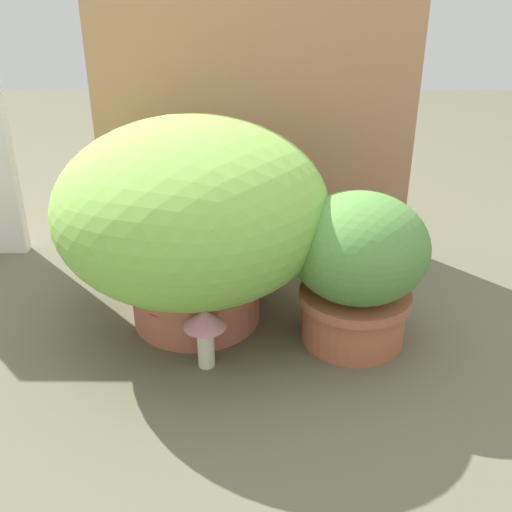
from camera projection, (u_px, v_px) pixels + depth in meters
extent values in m
plane|color=#5A5743|center=(225.00, 344.00, 1.45)|extent=(6.00, 6.00, 0.00)
cube|color=tan|center=(254.00, 107.00, 1.73)|extent=(0.92, 0.03, 0.89)
cylinder|color=#BA6249|center=(196.00, 296.00, 1.53)|extent=(0.32, 0.32, 0.12)
cylinder|color=#B56548|center=(195.00, 279.00, 1.51)|extent=(0.34, 0.34, 0.02)
ellipsoid|color=#80B94A|center=(192.00, 208.00, 1.43)|extent=(0.65, 0.65, 0.42)
cylinder|color=#B85F3E|center=(353.00, 315.00, 1.45)|extent=(0.24, 0.24, 0.13)
cylinder|color=#B46044|center=(355.00, 295.00, 1.42)|extent=(0.26, 0.26, 0.02)
ellipsoid|color=#53883E|center=(359.00, 247.00, 1.37)|extent=(0.32, 0.32, 0.25)
ellipsoid|color=brown|center=(225.00, 267.00, 1.57)|extent=(0.31, 0.30, 0.22)
ellipsoid|color=#A18E81|center=(253.00, 259.00, 1.64)|extent=(0.12, 0.12, 0.11)
sphere|color=brown|center=(256.00, 215.00, 1.59)|extent=(0.16, 0.16, 0.11)
cone|color=brown|center=(249.00, 190.00, 1.58)|extent=(0.05, 0.05, 0.04)
cone|color=brown|center=(264.00, 196.00, 1.54)|extent=(0.05, 0.05, 0.04)
cylinder|color=brown|center=(180.00, 305.00, 1.57)|extent=(0.16, 0.15, 0.07)
cylinder|color=silver|center=(165.00, 323.00, 1.45)|extent=(0.04, 0.04, 0.09)
cone|color=red|center=(163.00, 299.00, 1.42)|extent=(0.09, 0.09, 0.04)
cylinder|color=#EAE3C7|center=(206.00, 346.00, 1.36)|extent=(0.04, 0.04, 0.10)
cone|color=pink|center=(205.00, 318.00, 1.32)|extent=(0.10, 0.10, 0.04)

